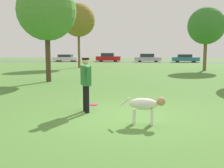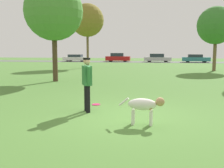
# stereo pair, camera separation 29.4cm
# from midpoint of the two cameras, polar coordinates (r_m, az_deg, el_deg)

# --- Properties ---
(ground_plane) EXTENTS (120.00, 120.00, 0.00)m
(ground_plane) POSITION_cam_midpoint_polar(r_m,az_deg,el_deg) (7.21, 1.59, -6.95)
(ground_plane) COLOR #4C7A33
(far_road_strip) EXTENTS (120.00, 6.00, 0.01)m
(far_road_strip) POSITION_cam_midpoint_polar(r_m,az_deg,el_deg) (43.42, 7.15, 4.79)
(far_road_strip) COLOR #5B5B59
(far_road_strip) RESTS_ON ground_plane
(person) EXTENTS (0.40, 0.69, 1.57)m
(person) POSITION_cam_midpoint_polar(r_m,az_deg,el_deg) (7.56, -6.83, 0.84)
(person) COLOR black
(person) RESTS_ON ground_plane
(dog) EXTENTS (1.10, 0.30, 0.68)m
(dog) POSITION_cam_midpoint_polar(r_m,az_deg,el_deg) (6.32, 6.03, -4.57)
(dog) COLOR silver
(dog) RESTS_ON ground_plane
(frisbee) EXTENTS (0.28, 0.28, 0.02)m
(frisbee) POSITION_cam_midpoint_polar(r_m,az_deg,el_deg) (8.67, -4.95, -4.50)
(frisbee) COLOR #E52366
(frisbee) RESTS_ON ground_plane
(tree_near_left) EXTENTS (3.33, 3.33, 5.68)m
(tree_near_left) POSITION_cam_midpoint_polar(r_m,az_deg,el_deg) (15.76, -14.57, 15.10)
(tree_near_left) COLOR #4C3826
(tree_near_left) RESTS_ON ground_plane
(tree_far_right) EXTENTS (3.30, 3.30, 5.66)m
(tree_far_right) POSITION_cam_midpoint_polar(r_m,az_deg,el_deg) (25.29, 19.51, 11.82)
(tree_far_right) COLOR brown
(tree_far_right) RESTS_ON ground_plane
(tree_far_left) EXTENTS (3.44, 3.44, 6.69)m
(tree_far_left) POSITION_cam_midpoint_polar(r_m,az_deg,el_deg) (28.20, -7.61, 13.60)
(tree_far_left) COLOR brown
(tree_far_left) RESTS_ON ground_plane
(parked_car_white) EXTENTS (4.33, 1.78, 1.20)m
(parked_car_white) POSITION_cam_midpoint_polar(r_m,az_deg,el_deg) (45.44, -10.16, 5.58)
(parked_car_white) COLOR white
(parked_car_white) RESTS_ON ground_plane
(parked_car_red) EXTENTS (4.14, 1.94, 1.45)m
(parked_car_red) POSITION_cam_midpoint_polar(r_m,az_deg,el_deg) (44.32, -1.02, 5.78)
(parked_car_red) COLOR red
(parked_car_red) RESTS_ON ground_plane
(parked_car_silver) EXTENTS (4.33, 1.74, 1.35)m
(parked_car_silver) POSITION_cam_midpoint_polar(r_m,az_deg,el_deg) (43.46, 7.59, 5.65)
(parked_car_silver) COLOR #B7B7BC
(parked_car_silver) RESTS_ON ground_plane
(parked_car_teal) EXTENTS (4.28, 2.01, 1.26)m
(parked_car_teal) POSITION_cam_midpoint_polar(r_m,az_deg,el_deg) (43.35, 15.46, 5.41)
(parked_car_teal) COLOR teal
(parked_car_teal) RESTS_ON ground_plane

